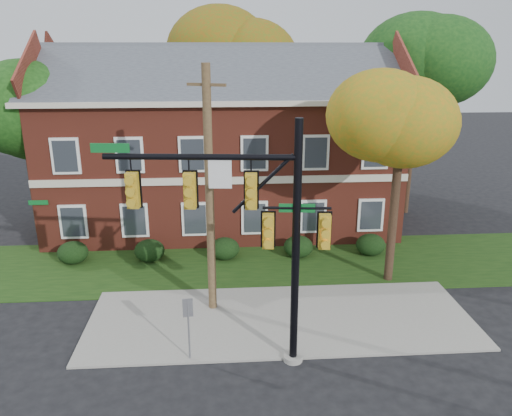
{
  "coord_description": "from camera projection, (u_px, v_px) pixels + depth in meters",
  "views": [
    {
      "loc": [
        -2.03,
        -15.09,
        9.55
      ],
      "look_at": [
        -0.77,
        3.0,
        3.7
      ],
      "focal_mm": 35.0,
      "sensor_mm": 36.0,
      "label": 1
    }
  ],
  "objects": [
    {
      "name": "tree_left_rear",
      "position": [
        26.0,
        108.0,
        24.86
      ],
      "size": [
        5.4,
        5.1,
        8.88
      ],
      "color": "black",
      "rests_on": "ground"
    },
    {
      "name": "sidewalk",
      "position": [
        281.0,
        319.0,
        18.33
      ],
      "size": [
        14.0,
        5.0,
        0.08
      ],
      "primitive_type": "cube",
      "color": "gray",
      "rests_on": "ground"
    },
    {
      "name": "sign_post",
      "position": [
        188.0,
        319.0,
        15.51
      ],
      "size": [
        0.32,
        0.08,
        2.2
      ],
      "rotation": [
        0.0,
        0.0,
        0.11
      ],
      "color": "slate",
      "rests_on": "ground"
    },
    {
      "name": "tree_near_right",
      "position": [
        408.0,
        125.0,
        19.35
      ],
      "size": [
        4.5,
        4.25,
        8.58
      ],
      "color": "black",
      "rests_on": "ground"
    },
    {
      "name": "grass_strip",
      "position": [
        268.0,
        263.0,
        23.08
      ],
      "size": [
        30.0,
        6.0,
        0.04
      ],
      "primitive_type": "cube",
      "color": "#193811",
      "rests_on": "ground"
    },
    {
      "name": "hedge_far_left",
      "position": [
        73.0,
        253.0,
        23.0
      ],
      "size": [
        1.4,
        1.26,
        1.05
      ],
      "primitive_type": "ellipsoid",
      "color": "black",
      "rests_on": "ground"
    },
    {
      "name": "ground",
      "position": [
        284.0,
        335.0,
        17.39
      ],
      "size": [
        120.0,
        120.0,
        0.0
      ],
      "primitive_type": "plane",
      "color": "black",
      "rests_on": "ground"
    },
    {
      "name": "utility_pole",
      "position": [
        210.0,
        193.0,
        17.71
      ],
      "size": [
        1.33,
        0.66,
        9.08
      ],
      "rotation": [
        0.0,
        0.0,
        -0.41
      ],
      "color": "#4C3723",
      "rests_on": "ground"
    },
    {
      "name": "traffic_signal",
      "position": [
        249.0,
        219.0,
        14.54
      ],
      "size": [
        6.9,
        0.95,
        7.72
      ],
      "rotation": [
        0.0,
        0.0,
        -0.1
      ],
      "color": "gray",
      "rests_on": "ground"
    },
    {
      "name": "hedge_center",
      "position": [
        225.0,
        249.0,
        23.46
      ],
      "size": [
        1.4,
        1.26,
        1.05
      ],
      "primitive_type": "ellipsoid",
      "color": "black",
      "rests_on": "ground"
    },
    {
      "name": "tree_right_rear",
      "position": [
        425.0,
        74.0,
        27.67
      ],
      "size": [
        6.3,
        5.95,
        10.62
      ],
      "color": "black",
      "rests_on": "ground"
    },
    {
      "name": "hedge_right",
      "position": [
        298.0,
        247.0,
        23.69
      ],
      "size": [
        1.4,
        1.26,
        1.05
      ],
      "primitive_type": "ellipsoid",
      "color": "black",
      "rests_on": "ground"
    },
    {
      "name": "hedge_left",
      "position": [
        149.0,
        251.0,
        23.23
      ],
      "size": [
        1.4,
        1.26,
        1.05
      ],
      "primitive_type": "ellipsoid",
      "color": "black",
      "rests_on": "ground"
    },
    {
      "name": "hedge_far_right",
      "position": [
        371.0,
        245.0,
        23.92
      ],
      "size": [
        1.4,
        1.26,
        1.05
      ],
      "primitive_type": "ellipsoid",
      "color": "black",
      "rests_on": "ground"
    },
    {
      "name": "tree_far_rear",
      "position": [
        240.0,
        58.0,
        33.42
      ],
      "size": [
        6.84,
        6.46,
        11.52
      ],
      "color": "black",
      "rests_on": "ground"
    },
    {
      "name": "apartment_building",
      "position": [
        222.0,
        136.0,
        27.07
      ],
      "size": [
        18.8,
        8.8,
        9.74
      ],
      "color": "maroon",
      "rests_on": "ground"
    }
  ]
}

